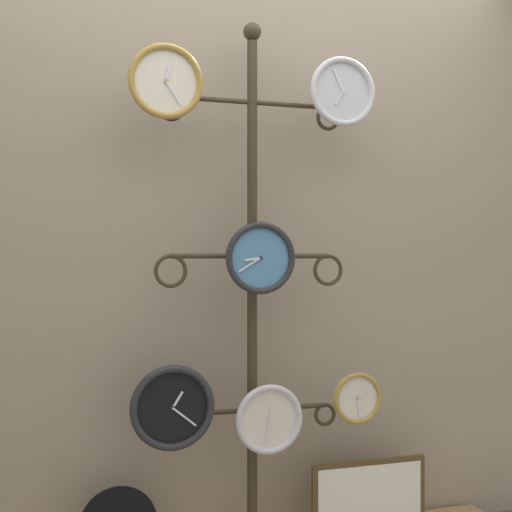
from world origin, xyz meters
name	(u,v)px	position (x,y,z in m)	size (l,w,h in m)	color
shop_wall	(241,210)	(0.00, 0.57, 1.40)	(4.40, 0.04, 2.80)	gray
display_stand	(252,356)	(0.00, 0.41, 0.81)	(0.79, 0.36, 2.14)	#382D1E
clock_top_left	(166,82)	(-0.37, 0.32, 1.86)	(0.28, 0.04, 0.28)	silver
clock_top_right	(342,92)	(0.35, 0.31, 1.87)	(0.28, 0.04, 0.28)	silver
clock_middle_center	(259,258)	(0.00, 0.31, 1.20)	(0.28, 0.04, 0.28)	#4C84B2
clock_bottom_left	(172,408)	(-0.34, 0.33, 0.64)	(0.32, 0.04, 0.32)	black
clock_bottom_center	(269,419)	(0.04, 0.31, 0.57)	(0.27, 0.04, 0.27)	silver
clock_bottom_right	(357,398)	(0.41, 0.30, 0.63)	(0.21, 0.04, 0.21)	silver
picture_frame	(369,497)	(0.49, 0.35, 0.21)	(0.51, 0.02, 0.31)	#4C381E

